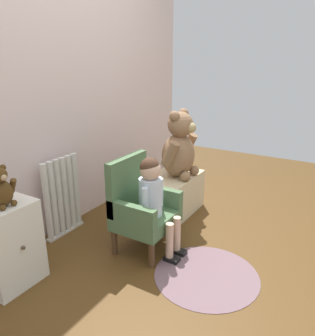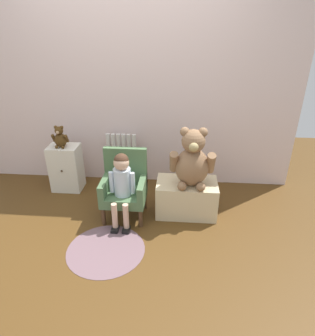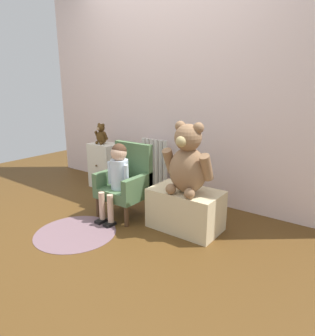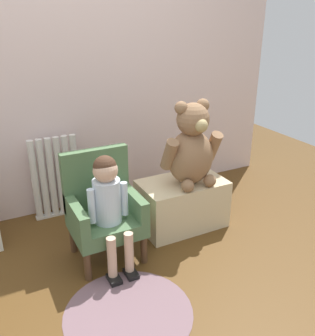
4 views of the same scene
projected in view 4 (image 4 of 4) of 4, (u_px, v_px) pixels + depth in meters
The scene contains 8 objects.
ground_plane at pixel (134, 306), 2.07m from camera, with size 6.00×6.00×0.00m, color #543616.
back_wall at pixel (55, 57), 2.68m from camera, with size 3.80×0.05×2.40m, color beige.
radiator at pixel (56, 178), 2.87m from camera, with size 0.37×0.05×0.64m.
child_armchair at pixel (103, 209), 2.39m from camera, with size 0.44×0.39×0.70m.
child_figure at pixel (108, 197), 2.25m from camera, with size 0.25×0.35×0.73m.
low_bench at pixel (182, 204), 2.78m from camera, with size 0.62×0.38×0.36m, color beige.
large_teddy_bear at pixel (191, 148), 2.59m from camera, with size 0.44×0.31×0.60m.
floor_rug at pixel (128, 313), 2.02m from camera, with size 0.70×0.70×0.01m, color #74585F.
Camera 4 is at (-0.62, -1.49, 1.51)m, focal length 40.00 mm.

